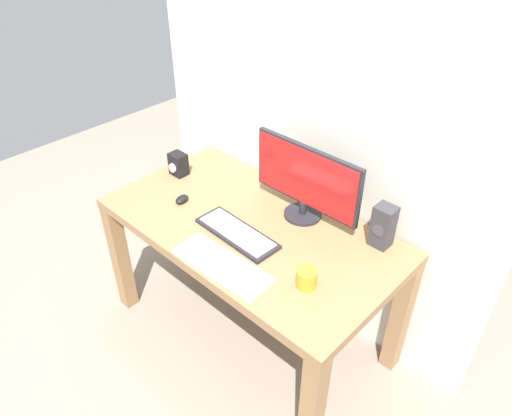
# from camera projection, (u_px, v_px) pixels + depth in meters

# --- Properties ---
(ground_plane) EXTENTS (6.00, 6.00, 0.00)m
(ground_plane) POSITION_uv_depth(u_px,v_px,m) (251.00, 330.00, 2.75)
(ground_plane) COLOR gray
(wall_back) EXTENTS (2.09, 0.04, 3.00)m
(wall_back) POSITION_uv_depth(u_px,v_px,m) (316.00, 52.00, 2.14)
(wall_back) COLOR silver
(wall_back) RESTS_ON ground_plane
(desk) EXTENTS (1.46, 0.79, 0.77)m
(desk) POSITION_uv_depth(u_px,v_px,m) (250.00, 243.00, 2.37)
(desk) COLOR #936D47
(desk) RESTS_ON ground_plane
(monitor) EXTENTS (0.60, 0.19, 0.38)m
(monitor) POSITION_uv_depth(u_px,v_px,m) (306.00, 181.00, 2.26)
(monitor) COLOR #232328
(monitor) RESTS_ON desk
(keyboard_primary) EXTENTS (0.44, 0.17, 0.02)m
(keyboard_primary) POSITION_uv_depth(u_px,v_px,m) (237.00, 233.00, 2.24)
(keyboard_primary) COLOR #232328
(keyboard_primary) RESTS_ON desk
(keyboard_secondary) EXTENTS (0.48, 0.18, 0.03)m
(keyboard_secondary) POSITION_uv_depth(u_px,v_px,m) (222.00, 265.00, 2.06)
(keyboard_secondary) COLOR silver
(keyboard_secondary) RESTS_ON desk
(mouse) EXTENTS (0.07, 0.09, 0.03)m
(mouse) POSITION_uv_depth(u_px,v_px,m) (182.00, 199.00, 2.46)
(mouse) COLOR black
(mouse) RESTS_ON desk
(speaker_right) EXTENTS (0.09, 0.09, 0.21)m
(speaker_right) POSITION_uv_depth(u_px,v_px,m) (383.00, 226.00, 2.13)
(speaker_right) COLOR #333338
(speaker_right) RESTS_ON desk
(audio_controller) EXTENTS (0.09, 0.09, 0.13)m
(audio_controller) POSITION_uv_depth(u_px,v_px,m) (178.00, 164.00, 2.65)
(audio_controller) COLOR black
(audio_controller) RESTS_ON desk
(coffee_mug) EXTENTS (0.09, 0.09, 0.08)m
(coffee_mug) POSITION_uv_depth(u_px,v_px,m) (307.00, 278.00, 1.95)
(coffee_mug) COLOR orange
(coffee_mug) RESTS_ON desk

